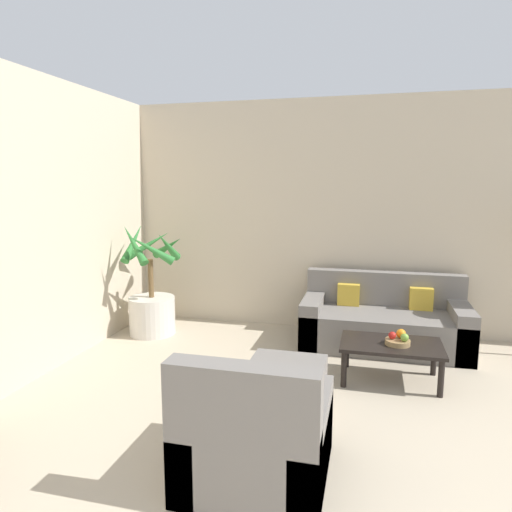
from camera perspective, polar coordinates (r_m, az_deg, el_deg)
wall_back at (r=5.45m, az=21.11°, el=4.42°), size 8.62×0.06×2.70m
potted_palm at (r=5.43m, az=-12.89°, el=-5.42°), size 0.76×0.77×1.30m
sofa_loveseat at (r=5.12m, az=15.65°, el=-8.03°), size 1.71×0.82×0.76m
coffee_table at (r=4.26m, az=16.52°, el=-10.99°), size 0.87×0.54×0.35m
fruit_bowl at (r=4.21m, az=17.27°, el=-10.24°), size 0.22×0.22×0.05m
apple_red at (r=4.19m, az=16.67°, el=-9.49°), size 0.07×0.07×0.07m
apple_green at (r=4.17m, az=18.08°, el=-9.66°), size 0.07×0.07×0.07m
orange_fruit at (r=4.24m, az=17.67°, el=-9.23°), size 0.08×0.08×0.08m
armchair at (r=2.87m, az=0.01°, el=-21.75°), size 0.81×0.83×0.83m
ottoman at (r=3.65m, az=3.86°, el=-15.94°), size 0.57×0.48×0.39m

